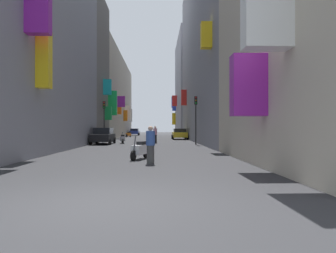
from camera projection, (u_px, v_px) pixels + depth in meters
ground_plane at (149, 140)px, 35.76m from camera, size 140.00×140.00×0.00m
building_left_mid_a at (77, 69)px, 32.12m from camera, size 7.05×7.35×16.25m
building_left_mid_b at (107, 98)px, 50.64m from camera, size 7.38×29.75×13.73m
building_right_mid_a at (219, 47)px, 32.14m from camera, size 6.78×27.40×21.29m
building_right_far at (193, 87)px, 57.33m from camera, size 6.99×17.51×19.38m
parked_car_yellow at (179, 134)px, 38.16m from camera, size 1.99×4.49×1.43m
parked_car_black at (103, 136)px, 26.86m from camera, size 1.88×3.99×1.53m
parked_car_blue at (134, 132)px, 58.40m from camera, size 1.96×4.18×1.40m
scooter_blue at (113, 137)px, 32.12m from camera, size 0.51×1.93×1.13m
scooter_orange at (129, 134)px, 47.31m from camera, size 0.79×1.81×1.13m
scooter_black at (148, 134)px, 52.36m from camera, size 0.45×1.82×1.13m
scooter_white at (140, 150)px, 13.87m from camera, size 0.82×1.87×1.13m
scooter_silver at (123, 139)px, 28.22m from camera, size 0.64×1.85×1.13m
pedestrian_crossing at (155, 135)px, 28.50m from camera, size 0.54×0.54×1.69m
pedestrian_near_left at (151, 145)px, 12.14m from camera, size 0.52×0.52×1.59m
traffic_light_near_corner at (196, 112)px, 26.23m from camera, size 0.26×0.34×4.41m
traffic_light_far_corner at (104, 114)px, 30.47m from camera, size 0.26×0.34×4.34m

